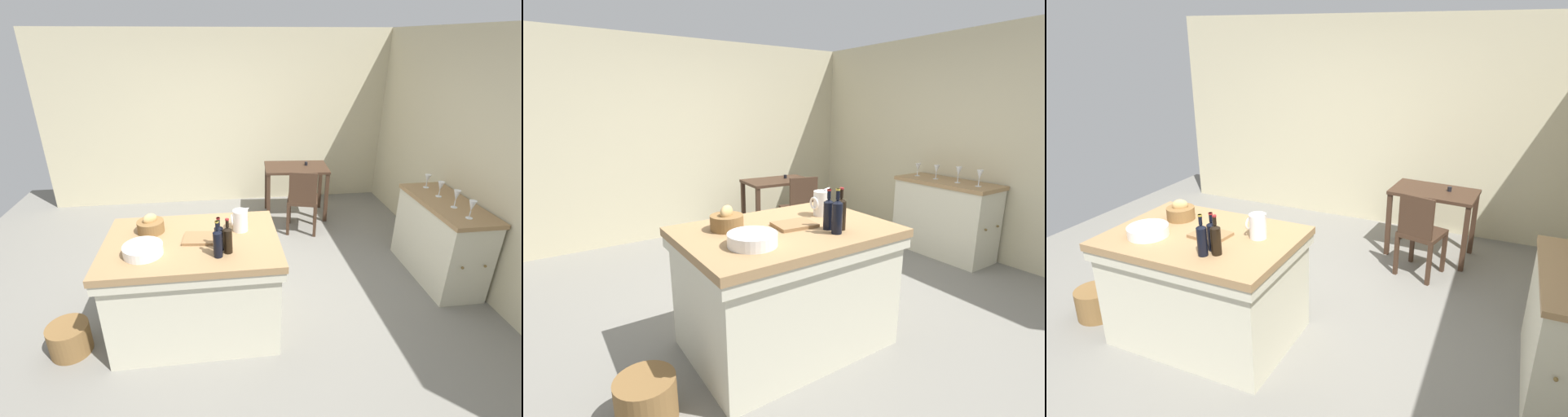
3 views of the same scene
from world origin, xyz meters
TOP-DOWN VIEW (x-y plane):
  - ground_plane at (0.00, 0.00)m, footprint 6.76×6.76m
  - wall_back at (0.00, 2.60)m, footprint 5.32×0.12m
  - wall_right at (2.60, 0.00)m, footprint 0.12×5.20m
  - island_table at (-0.37, -0.45)m, footprint 1.47×1.01m
  - side_cabinet at (2.26, 0.07)m, footprint 0.52×1.17m
  - writing_desk at (1.02, 1.84)m, footprint 0.94×0.63m
  - wooden_chair at (1.00, 1.27)m, footprint 0.49×0.49m
  - pitcher at (0.05, -0.32)m, footprint 0.17×0.13m
  - wash_bowl at (-0.74, -0.63)m, footprint 0.31×0.31m
  - bread_basket at (-0.73, -0.25)m, footprint 0.23×0.23m
  - cutting_board at (-0.30, -0.44)m, footprint 0.31×0.24m
  - wine_bottle_dark at (-0.07, -0.68)m, footprint 0.07×0.07m
  - wine_bottle_amber at (-0.14, -0.63)m, footprint 0.07×0.07m
  - wine_bottle_green at (-0.15, -0.73)m, footprint 0.07×0.07m
  - wine_glass_far_left at (2.23, -0.32)m, footprint 0.07×0.07m
  - wine_glass_left at (2.24, -0.07)m, footprint 0.07×0.07m
  - wine_glass_middle at (2.24, 0.22)m, footprint 0.07×0.07m
  - wine_glass_right at (2.24, 0.49)m, footprint 0.07×0.07m
  - wicker_hamper at (-1.45, -0.64)m, footprint 0.34×0.34m

SIDE VIEW (x-z plane):
  - ground_plane at x=0.00m, z-range 0.00..0.00m
  - wicker_hamper at x=-1.45m, z-range 0.00..0.27m
  - side_cabinet at x=2.26m, z-range 0.00..0.90m
  - wooden_chair at x=1.00m, z-range 0.04..0.94m
  - island_table at x=-0.37m, z-range 0.04..0.94m
  - writing_desk at x=1.02m, z-range 0.23..1.04m
  - cutting_board at x=-0.30m, z-range 0.91..0.93m
  - wash_bowl at x=-0.74m, z-range 0.91..0.99m
  - bread_basket at x=-0.73m, z-range 0.88..1.06m
  - wine_glass_right at x=2.24m, z-range 0.93..1.08m
  - pitcher at x=0.05m, z-range 0.89..1.13m
  - wine_glass_middle at x=2.24m, z-range 0.93..1.10m
  - wine_glass_far_left at x=2.23m, z-range 0.93..1.11m
  - wine_glass_left at x=2.24m, z-range 0.93..1.12m
  - wine_bottle_amber at x=-0.14m, z-range 0.88..1.17m
  - wine_bottle_dark at x=-0.07m, z-range 0.88..1.18m
  - wine_bottle_green at x=-0.15m, z-range 0.88..1.19m
  - wall_back at x=0.00m, z-range 0.00..2.60m
  - wall_right at x=2.60m, z-range 0.00..2.60m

